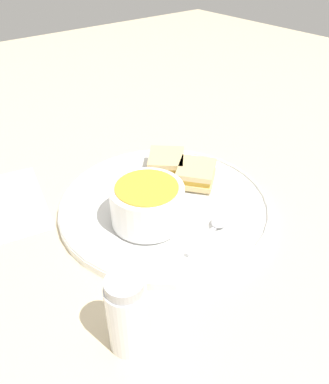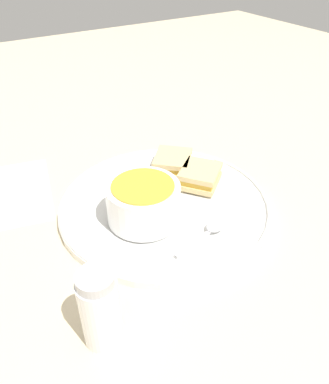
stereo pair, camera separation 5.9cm
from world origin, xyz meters
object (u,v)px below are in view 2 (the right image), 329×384
Objects in this scene: sandwich_half_far at (173,163)px; soup_bowl at (143,202)px; sandwich_half_near at (200,176)px; salt_shaker at (100,309)px; spoon at (213,228)px.

soup_bowl is at bearing 129.65° from sandwich_half_far.
sandwich_half_near is 0.31m from salt_shaker.
soup_bowl is 1.18× the size of sandwich_half_near.
soup_bowl is 0.13m from sandwich_half_near.
spoon is 0.12m from sandwich_half_near.
sandwich_half_far reaches higher than spoon.
salt_shaker is at bearing 123.56° from sandwich_half_near.
soup_bowl is at bearing -43.13° from salt_shaker.
sandwich_half_near is at bearing -56.44° from salt_shaker.
spoon is at bearing 167.00° from sandwich_half_far.
sandwich_half_near is at bearing -76.31° from soup_bowl.
spoon is (-0.08, -0.07, -0.03)m from soup_bowl.
sandwich_half_near is (0.11, -0.05, 0.01)m from spoon.
sandwich_half_near is at bearing 50.50° from spoon.
salt_shaker is (-0.14, 0.13, 0.00)m from soup_bowl.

